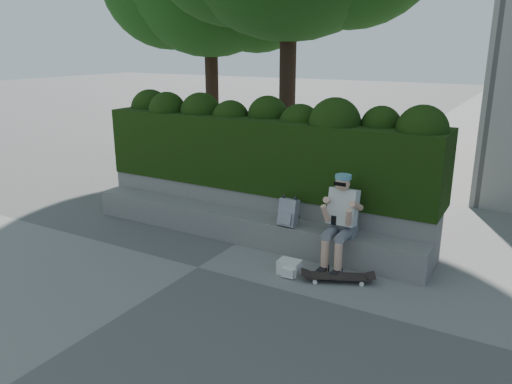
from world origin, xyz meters
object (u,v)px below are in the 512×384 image
Objects in this scene: skateboard at (338,277)px; backpack_plaid at (288,212)px; backpack_ground at (289,267)px; person at (341,218)px.

skateboard is 2.16× the size of backpack_plaid.
backpack_ground is (0.36, -0.67, -0.56)m from backpack_plaid.
backpack_ground is at bearing 163.74° from skateboard.
backpack_plaid is at bearing 116.62° from backpack_ground.
skateboard is 1.32m from backpack_plaid.
backpack_plaid reaches higher than backpack_ground.
backpack_ground is (-0.52, -0.58, -0.65)m from person.
person reaches higher than backpack_ground.
backpack_plaid is (-1.05, 0.56, 0.58)m from skateboard.
skateboard is 0.70m from backpack_ground.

